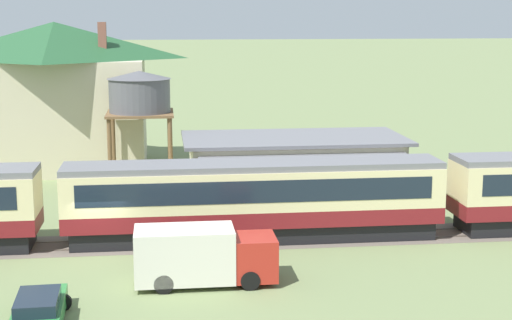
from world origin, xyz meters
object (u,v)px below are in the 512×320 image
(water_tower, at_px, (140,95))
(parked_car_green, at_px, (38,311))
(station_house_dark_green_roof, at_px, (57,94))
(delivery_truck_red, at_px, (202,255))
(passenger_train, at_px, (259,197))
(station_building, at_px, (294,167))

(water_tower, distance_m, parked_car_green, 24.00)
(station_house_dark_green_roof, bearing_deg, delivery_truck_red, -71.14)
(passenger_train, distance_m, parked_car_green, 13.70)
(water_tower, bearing_deg, delivery_truck_red, -81.39)
(passenger_train, bearing_deg, station_building, 69.70)
(water_tower, distance_m, delivery_truck_red, 20.15)
(passenger_train, xyz_separation_m, delivery_truck_red, (-3.16, -6.19, -0.94))
(passenger_train, xyz_separation_m, water_tower, (-6.09, 13.18, 3.78))
(passenger_train, bearing_deg, parked_car_green, -132.77)
(parked_car_green, height_order, delivery_truck_red, delivery_truck_red)
(station_house_dark_green_roof, bearing_deg, passenger_train, -58.91)
(passenger_train, bearing_deg, delivery_truck_red, -117.02)
(delivery_truck_red, bearing_deg, parked_car_green, -148.02)
(station_building, height_order, water_tower, water_tower)
(water_tower, bearing_deg, passenger_train, -65.21)
(water_tower, xyz_separation_m, parked_car_green, (-3.15, -23.17, -5.39))
(passenger_train, relative_size, station_building, 4.37)
(passenger_train, height_order, delivery_truck_red, passenger_train)
(delivery_truck_red, bearing_deg, station_house_dark_green_roof, 108.86)
(station_building, bearing_deg, station_house_dark_green_roof, 142.72)
(passenger_train, relative_size, station_house_dark_green_roof, 4.33)
(parked_car_green, distance_m, delivery_truck_red, 7.20)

